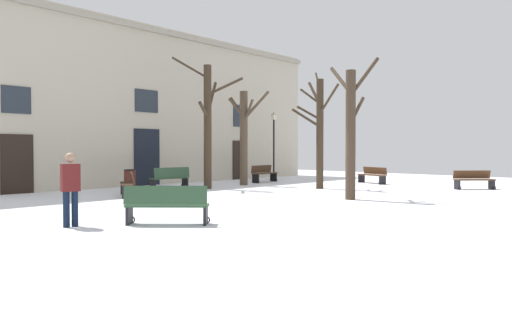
{
  "coord_description": "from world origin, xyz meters",
  "views": [
    {
      "loc": [
        -12.36,
        -10.03,
        1.71
      ],
      "look_at": [
        0.0,
        1.77,
        1.33
      ],
      "focal_mm": 31.82,
      "sensor_mm": 36.0,
      "label": 1
    }
  ],
  "objects_px": {
    "tree_left_of_center": "(319,129)",
    "bench_back_to_back_left": "(373,175)",
    "litter_bin": "(130,180)",
    "person_crossing_plaza": "(70,186)",
    "tree_near_facade": "(351,128)",
    "bench_by_litter_bin": "(128,183)",
    "bench_back_to_back_right": "(170,178)",
    "streetlamp": "(274,139)",
    "tree_right_of_center": "(208,123)",
    "tree_foreground": "(244,135)",
    "bench_near_center_tree": "(264,173)",
    "bench_far_corner": "(167,204)",
    "bench_facing_shops": "(474,180)"
  },
  "relations": [
    {
      "from": "tree_left_of_center",
      "to": "bench_back_to_back_left",
      "type": "bearing_deg",
      "value": -2.29
    },
    {
      "from": "litter_bin",
      "to": "person_crossing_plaza",
      "type": "height_order",
      "value": "person_crossing_plaza"
    },
    {
      "from": "tree_near_facade",
      "to": "bench_back_to_back_left",
      "type": "height_order",
      "value": "tree_near_facade"
    },
    {
      "from": "tree_near_facade",
      "to": "bench_by_litter_bin",
      "type": "relative_size",
      "value": 2.8
    },
    {
      "from": "tree_near_facade",
      "to": "bench_back_to_back_right",
      "type": "relative_size",
      "value": 2.65
    },
    {
      "from": "streetlamp",
      "to": "bench_back_to_back_left",
      "type": "distance_m",
      "value": 6.07
    },
    {
      "from": "tree_right_of_center",
      "to": "person_crossing_plaza",
      "type": "distance_m",
      "value": 10.31
    },
    {
      "from": "litter_bin",
      "to": "tree_foreground",
      "type": "bearing_deg",
      "value": -12.7
    },
    {
      "from": "bench_near_center_tree",
      "to": "bench_back_to_back_right",
      "type": "height_order",
      "value": "bench_back_to_back_right"
    },
    {
      "from": "litter_bin",
      "to": "bench_far_corner",
      "type": "height_order",
      "value": "bench_far_corner"
    },
    {
      "from": "litter_bin",
      "to": "bench_facing_shops",
      "type": "bearing_deg",
      "value": -43.33
    },
    {
      "from": "tree_foreground",
      "to": "bench_by_litter_bin",
      "type": "xyz_separation_m",
      "value": [
        -6.68,
        -0.68,
        -1.96
      ]
    },
    {
      "from": "bench_facing_shops",
      "to": "bench_by_litter_bin",
      "type": "distance_m",
      "value": 14.44
    },
    {
      "from": "person_crossing_plaza",
      "to": "streetlamp",
      "type": "bearing_deg",
      "value": 35.19
    },
    {
      "from": "tree_foreground",
      "to": "streetlamp",
      "type": "bearing_deg",
      "value": 22.48
    },
    {
      "from": "bench_facing_shops",
      "to": "person_crossing_plaza",
      "type": "relative_size",
      "value": 0.96
    },
    {
      "from": "tree_right_of_center",
      "to": "bench_near_center_tree",
      "type": "distance_m",
      "value": 5.28
    },
    {
      "from": "bench_near_center_tree",
      "to": "tree_foreground",
      "type": "bearing_deg",
      "value": -169.88
    },
    {
      "from": "bench_by_litter_bin",
      "to": "bench_back_to_back_right",
      "type": "xyz_separation_m",
      "value": [
        3.09,
        1.7,
        0.0
      ]
    },
    {
      "from": "bench_far_corner",
      "to": "bench_by_litter_bin",
      "type": "distance_m",
      "value": 6.88
    },
    {
      "from": "bench_back_to_back_left",
      "to": "bench_back_to_back_right",
      "type": "bearing_deg",
      "value": -99.21
    },
    {
      "from": "tree_foreground",
      "to": "person_crossing_plaza",
      "type": "xyz_separation_m",
      "value": [
        -11.05,
        -5.67,
        -1.53
      ]
    },
    {
      "from": "bench_near_center_tree",
      "to": "bench_far_corner",
      "type": "bearing_deg",
      "value": -153.14
    },
    {
      "from": "bench_back_to_back_right",
      "to": "bench_near_center_tree",
      "type": "bearing_deg",
      "value": 177.4
    },
    {
      "from": "bench_far_corner",
      "to": "bench_back_to_back_left",
      "type": "height_order",
      "value": "bench_far_corner"
    },
    {
      "from": "tree_foreground",
      "to": "bench_back_to_back_left",
      "type": "xyz_separation_m",
      "value": [
        5.29,
        -3.94,
        -2.0
      ]
    },
    {
      "from": "litter_bin",
      "to": "bench_by_litter_bin",
      "type": "xyz_separation_m",
      "value": [
        -1.21,
        -1.91,
        0.02
      ]
    },
    {
      "from": "bench_far_corner",
      "to": "bench_back_to_back_right",
      "type": "relative_size",
      "value": 0.91
    },
    {
      "from": "bench_by_litter_bin",
      "to": "bench_facing_shops",
      "type": "bearing_deg",
      "value": 83.51
    },
    {
      "from": "litter_bin",
      "to": "bench_by_litter_bin",
      "type": "height_order",
      "value": "litter_bin"
    },
    {
      "from": "tree_left_of_center",
      "to": "bench_back_to_back_right",
      "type": "xyz_separation_m",
      "value": [
        -4.5,
        4.79,
        -2.17
      ]
    },
    {
      "from": "streetlamp",
      "to": "bench_back_to_back_left",
      "type": "relative_size",
      "value": 2.17
    },
    {
      "from": "tree_near_facade",
      "to": "bench_far_corner",
      "type": "xyz_separation_m",
      "value": [
        -7.51,
        0.15,
        -2.0
      ]
    },
    {
      "from": "tree_right_of_center",
      "to": "bench_near_center_tree",
      "type": "bearing_deg",
      "value": 10.96
    },
    {
      "from": "bench_near_center_tree",
      "to": "tree_near_facade",
      "type": "bearing_deg",
      "value": -123.89
    },
    {
      "from": "tree_right_of_center",
      "to": "bench_facing_shops",
      "type": "bearing_deg",
      "value": -48.06
    },
    {
      "from": "bench_far_corner",
      "to": "tree_left_of_center",
      "type": "bearing_deg",
      "value": -115.34
    },
    {
      "from": "tree_left_of_center",
      "to": "bench_near_center_tree",
      "type": "distance_m",
      "value": 5.05
    },
    {
      "from": "streetlamp",
      "to": "bench_near_center_tree",
      "type": "xyz_separation_m",
      "value": [
        -1.99,
        -1.06,
        -1.89
      ]
    },
    {
      "from": "litter_bin",
      "to": "bench_back_to_back_right",
      "type": "relative_size",
      "value": 0.48
    },
    {
      "from": "person_crossing_plaza",
      "to": "tree_left_of_center",
      "type": "bearing_deg",
      "value": 18.29
    },
    {
      "from": "bench_facing_shops",
      "to": "bench_back_to_back_right",
      "type": "xyz_separation_m",
      "value": [
        -8.81,
        9.88,
        0.06
      ]
    },
    {
      "from": "bench_facing_shops",
      "to": "bench_back_to_back_left",
      "type": "height_order",
      "value": "bench_back_to_back_left"
    },
    {
      "from": "tree_left_of_center",
      "to": "bench_by_litter_bin",
      "type": "relative_size",
      "value": 2.97
    },
    {
      "from": "tree_left_of_center",
      "to": "bench_facing_shops",
      "type": "relative_size",
      "value": 3.32
    },
    {
      "from": "tree_foreground",
      "to": "litter_bin",
      "type": "bearing_deg",
      "value": 167.3
    },
    {
      "from": "bench_back_to_back_left",
      "to": "person_crossing_plaza",
      "type": "relative_size",
      "value": 1.08
    },
    {
      "from": "litter_bin",
      "to": "bench_near_center_tree",
      "type": "height_order",
      "value": "litter_bin"
    },
    {
      "from": "tree_left_of_center",
      "to": "tree_foreground",
      "type": "height_order",
      "value": "tree_left_of_center"
    },
    {
      "from": "bench_back_to_back_left",
      "to": "person_crossing_plaza",
      "type": "bearing_deg",
      "value": -63.97
    }
  ]
}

